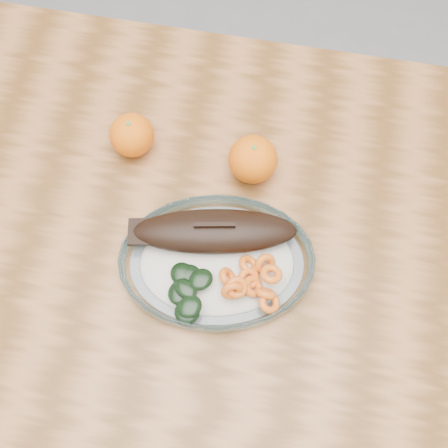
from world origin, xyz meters
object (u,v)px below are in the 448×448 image
object	(u,v)px
dining_table	(174,257)
orange_right	(253,159)
plated_meal	(217,260)
orange_left	(132,135)

from	to	relation	value
dining_table	orange_right	distance (m)	0.22
plated_meal	orange_right	bearing A→B (deg)	70.07
plated_meal	orange_left	world-z (taller)	plated_meal
dining_table	orange_right	bearing A→B (deg)	51.33
orange_right	dining_table	bearing A→B (deg)	-128.67
orange_right	plated_meal	bearing A→B (deg)	-99.20
dining_table	orange_left	world-z (taller)	orange_left
dining_table	plated_meal	size ratio (longest dim) A/B	1.98
plated_meal	dining_table	bearing A→B (deg)	149.43
dining_table	orange_right	world-z (taller)	orange_right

